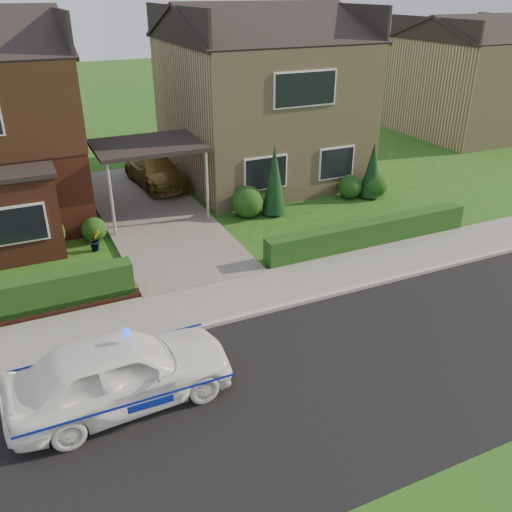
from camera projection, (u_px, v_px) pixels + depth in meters
ground at (289, 393)px, 11.57m from camera, size 120.00×120.00×0.00m
road at (289, 393)px, 11.57m from camera, size 60.00×6.00×0.02m
kerb at (234, 319)px, 14.02m from camera, size 60.00×0.16×0.12m
sidewalk at (220, 300)px, 14.88m from camera, size 60.00×2.00×0.10m
driveway at (153, 214)px, 20.48m from camera, size 3.80×12.00×0.12m
house_right at (259, 92)px, 23.47m from camera, size 7.50×8.06×7.25m
carport_link at (148, 147)px, 19.29m from camera, size 3.80×3.00×2.77m
hedge_right at (368, 246)px, 18.09m from camera, size 7.50×0.55×0.80m
shrub_left_mid at (44, 234)px, 17.34m from camera, size 1.32×1.32×1.32m
shrub_left_near at (94, 229)px, 18.29m from camera, size 0.84×0.84×0.84m
shrub_right_near at (248, 202)px, 20.14m from camera, size 1.20×1.20×1.20m
shrub_right_mid at (350, 187)px, 21.99m from camera, size 0.96×0.96×0.96m
shrub_right_far at (375, 184)px, 22.10m from camera, size 1.08×1.08×1.08m
conifer_a at (274, 182)px, 20.04m from camera, size 0.90×0.90×2.60m
conifer_b at (372, 172)px, 21.77m from camera, size 0.90×0.90×2.20m
neighbour_right at (469, 87)px, 30.89m from camera, size 6.50×7.00×5.20m
police_car at (120, 372)px, 10.98m from camera, size 4.20×4.66×1.72m
driveway_car at (155, 170)px, 23.14m from camera, size 2.17×4.45×1.25m
potted_plant_b at (95, 240)px, 17.63m from camera, size 0.48×0.43×0.73m
potted_plant_c at (113, 279)px, 15.36m from camera, size 0.47×0.47×0.67m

